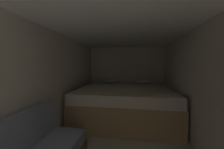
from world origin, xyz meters
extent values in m
cube|color=beige|center=(0.00, 4.36, 1.03)|extent=(2.60, 0.05, 2.06)
cube|color=beige|center=(-1.28, 1.97, 1.03)|extent=(0.05, 4.74, 2.06)
cube|color=beige|center=(1.28, 1.97, 1.03)|extent=(0.05, 4.74, 2.06)
cube|color=white|center=(0.00, 1.97, 2.08)|extent=(2.60, 4.74, 0.05)
cube|color=tan|center=(0.00, 3.29, 0.30)|extent=(2.38, 1.98, 0.60)
cube|color=beige|center=(0.00, 3.29, 0.71)|extent=(2.34, 1.94, 0.23)
ellipsoid|color=white|center=(-0.54, 4.07, 0.92)|extent=(0.50, 0.34, 0.17)
ellipsoid|color=white|center=(0.54, 4.07, 0.92)|extent=(0.50, 0.34, 0.17)
camera|label=1|loc=(0.18, -0.06, 1.42)|focal=20.36mm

